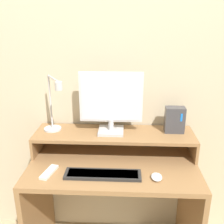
% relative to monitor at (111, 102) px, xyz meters
% --- Properties ---
extents(wall_back, '(6.00, 0.05, 2.50)m').
position_rel_monitor_xyz_m(wall_back, '(0.02, 0.17, 0.12)').
color(wall_back, beige).
rests_on(wall_back, ground_plane).
extents(desk, '(1.07, 0.58, 0.77)m').
position_rel_monitor_xyz_m(desk, '(0.02, -0.16, -0.60)').
color(desk, olive).
rests_on(desk, ground_plane).
extents(monitor_shelf, '(1.07, 0.29, 0.15)m').
position_rel_monitor_xyz_m(monitor_shelf, '(0.02, -0.01, -0.24)').
color(monitor_shelf, olive).
rests_on(monitor_shelf, desk).
extents(monitor, '(0.41, 0.16, 0.41)m').
position_rel_monitor_xyz_m(monitor, '(0.00, 0.00, 0.00)').
color(monitor, '#BCBCC1').
rests_on(monitor, monitor_shelf).
extents(desk_lamp, '(0.19, 0.25, 0.38)m').
position_rel_monitor_xyz_m(desk_lamp, '(-0.37, -0.04, -0.05)').
color(desk_lamp, silver).
rests_on(desk_lamp, monitor_shelf).
extents(router_dock, '(0.13, 0.07, 0.18)m').
position_rel_monitor_xyz_m(router_dock, '(0.42, 0.02, -0.13)').
color(router_dock, '#3D3D42').
rests_on(router_dock, monitor_shelf).
extents(keyboard, '(0.45, 0.11, 0.02)m').
position_rel_monitor_xyz_m(keyboard, '(-0.03, -0.31, -0.35)').
color(keyboard, '#282828').
rests_on(keyboard, desk).
extents(mouse, '(0.06, 0.08, 0.03)m').
position_rel_monitor_xyz_m(mouse, '(0.28, -0.32, -0.35)').
color(mouse, white).
rests_on(mouse, desk).
extents(remote_control, '(0.08, 0.16, 0.02)m').
position_rel_monitor_xyz_m(remote_control, '(-0.36, -0.29, -0.35)').
color(remote_control, white).
rests_on(remote_control, desk).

